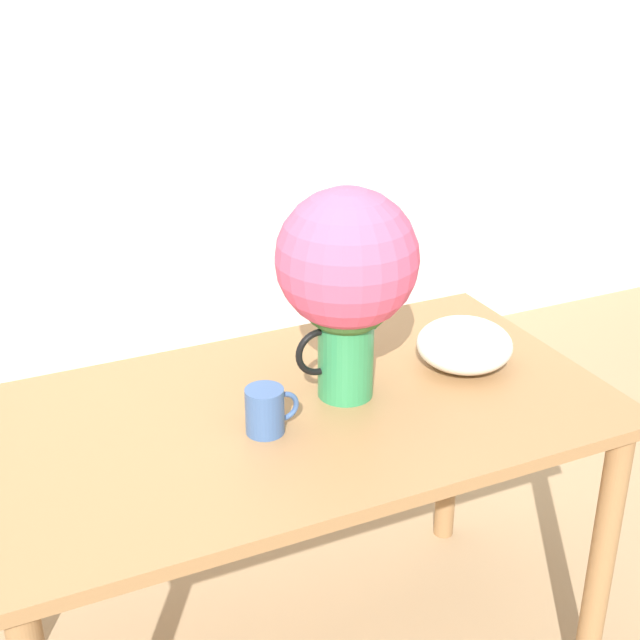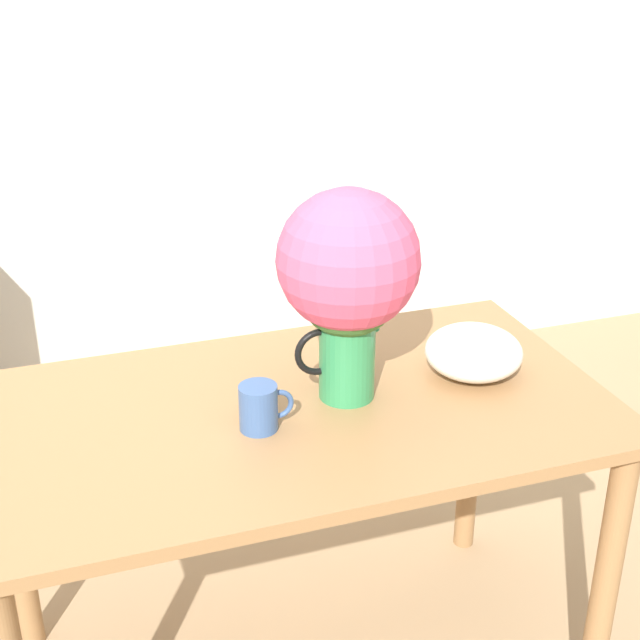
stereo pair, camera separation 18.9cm
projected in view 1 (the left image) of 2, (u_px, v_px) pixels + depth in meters
The scene contains 5 objects.
wall_back at pixel (45, 64), 2.99m from camera, with size 8.00×0.05×2.60m.
table at pixel (296, 451), 1.99m from camera, with size 1.39×0.77×0.78m.
flower_vase at pixel (347, 273), 1.88m from camera, with size 0.31×0.31×0.48m.
coffee_mug at pixel (266, 410), 1.83m from camera, with size 0.12×0.08×0.10m.
white_bowl at pixel (464, 345), 2.10m from camera, with size 0.23×0.23×0.11m.
Camera 1 is at (-0.46, -1.36, 1.77)m, focal length 50.00 mm.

